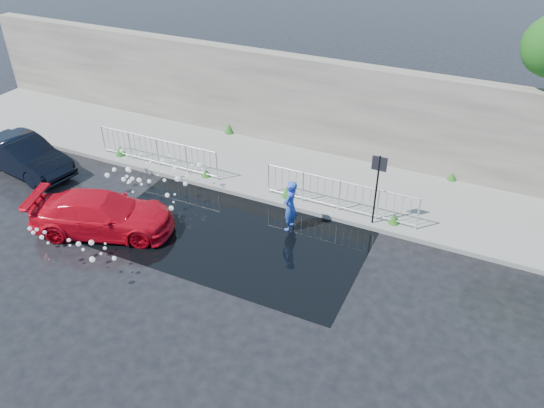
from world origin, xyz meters
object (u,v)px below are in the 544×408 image
(sign_post, at_px, (378,179))
(person, at_px, (290,206))
(dark_car, at_px, (25,156))
(red_car, at_px, (102,214))

(sign_post, height_order, person, sign_post)
(sign_post, height_order, dark_car, sign_post)
(dark_car, bearing_deg, sign_post, -71.99)
(red_car, xyz_separation_m, person, (5.10, 2.56, 0.21))
(sign_post, distance_m, person, 2.72)
(dark_car, distance_m, person, 10.17)
(sign_post, xyz_separation_m, dark_car, (-12.43, -1.99, -1.06))
(person, bearing_deg, dark_car, -84.10)
(red_car, relative_size, dark_car, 1.07)
(red_car, bearing_deg, dark_car, 50.84)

